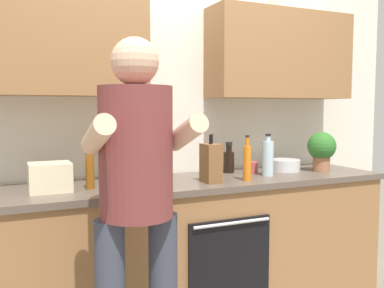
{
  "coord_description": "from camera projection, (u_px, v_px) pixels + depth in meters",
  "views": [
    {
      "loc": [
        -1.13,
        -2.54,
        1.38
      ],
      "look_at": [
        -0.03,
        -0.1,
        1.15
      ],
      "focal_mm": 39.87,
      "sensor_mm": 36.0,
      "label": 1
    }
  ],
  "objects": [
    {
      "name": "bottle_soy",
      "position": [
        229.0,
        160.0,
        3.14
      ],
      "size": [
        0.08,
        0.08,
        0.23
      ],
      "color": "black",
      "rests_on": "counter"
    },
    {
      "name": "bottle_juice",
      "position": [
        247.0,
        162.0,
        2.79
      ],
      "size": [
        0.05,
        0.05,
        0.3
      ],
      "color": "orange",
      "rests_on": "counter"
    },
    {
      "name": "bottle_wine",
      "position": [
        165.0,
        164.0,
        2.75
      ],
      "size": [
        0.06,
        0.06,
        0.27
      ],
      "color": "#471419",
      "rests_on": "counter"
    },
    {
      "name": "knife_block",
      "position": [
        211.0,
        163.0,
        2.72
      ],
      "size": [
        0.1,
        0.14,
        0.31
      ],
      "color": "brown",
      "rests_on": "counter"
    },
    {
      "name": "mixing_bowl",
      "position": [
        284.0,
        165.0,
        3.24
      ],
      "size": [
        0.24,
        0.24,
        0.09
      ],
      "primitive_type": "cylinder",
      "color": "silver",
      "rests_on": "counter"
    },
    {
      "name": "grocery_bag_bread",
      "position": [
        127.0,
        166.0,
        2.69
      ],
      "size": [
        0.22,
        0.21,
        0.22
      ],
      "primitive_type": "cube",
      "rotation": [
        0.0,
        0.0,
        -0.11
      ],
      "color": "tan",
      "rests_on": "counter"
    },
    {
      "name": "bottle_syrup",
      "position": [
        90.0,
        169.0,
        2.5
      ],
      "size": [
        0.05,
        0.05,
        0.26
      ],
      "color": "#8C4C14",
      "rests_on": "counter"
    },
    {
      "name": "person_standing",
      "position": [
        137.0,
        189.0,
        1.97
      ],
      "size": [
        0.49,
        0.45,
        1.7
      ],
      "color": "#383D4C",
      "rests_on": "ground"
    },
    {
      "name": "back_wall_unit",
      "position": [
        173.0,
        91.0,
        3.01
      ],
      "size": [
        4.0,
        0.38,
        2.5
      ],
      "color": "silver",
      "rests_on": "ground"
    },
    {
      "name": "potted_herb",
      "position": [
        322.0,
        149.0,
        3.2
      ],
      "size": [
        0.21,
        0.21,
        0.3
      ],
      "color": "#9E6647",
      "rests_on": "counter"
    },
    {
      "name": "cup_ceramic",
      "position": [
        253.0,
        167.0,
        3.12
      ],
      "size": [
        0.08,
        0.08,
        0.08
      ],
      "primitive_type": "cylinder",
      "color": "#BF4C47",
      "rests_on": "counter"
    },
    {
      "name": "grocery_bag_rice",
      "position": [
        50.0,
        177.0,
        2.43
      ],
      "size": [
        0.24,
        0.2,
        0.17
      ],
      "primitive_type": "cube",
      "rotation": [
        0.0,
        0.0,
        -0.01
      ],
      "color": "beige",
      "rests_on": "counter"
    },
    {
      "name": "counter",
      "position": [
        190.0,
        247.0,
        2.85
      ],
      "size": [
        2.84,
        0.67,
        0.9
      ],
      "color": "olive",
      "rests_on": "ground"
    },
    {
      "name": "bottle_water",
      "position": [
        268.0,
        158.0,
        2.99
      ],
      "size": [
        0.08,
        0.08,
        0.3
      ],
      "color": "silver",
      "rests_on": "counter"
    },
    {
      "name": "bottle_soda",
      "position": [
        108.0,
        176.0,
        2.39
      ],
      "size": [
        0.08,
        0.08,
        0.23
      ],
      "color": "#198C33",
      "rests_on": "counter"
    }
  ]
}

